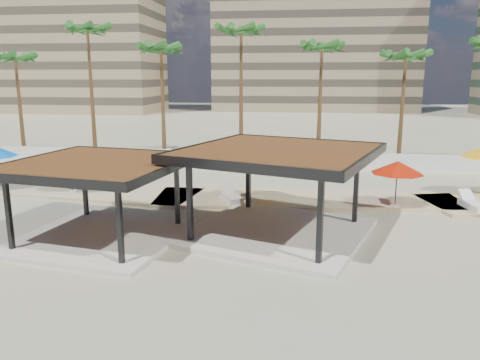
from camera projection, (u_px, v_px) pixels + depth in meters
The scene contains 18 objects.
ground at pixel (257, 245), 18.41m from camera, with size 200.00×200.00×0.00m, color tan.
promenade at pixel (306, 197), 25.58m from camera, with size 44.45×7.97×0.24m.
boundary_wall at pixel (277, 160), 33.78m from camera, with size 56.00×0.30×1.20m, color silver.
building_west at pixel (65, 28), 86.16m from camera, with size 34.00×16.00×32.40m.
building_mid at pixel (315, 35), 90.37m from camera, with size 38.00×16.00×30.40m.
pavilion_central at pixel (278, 184), 19.13m from camera, with size 9.22×9.22×3.67m.
pavilion_west at pixel (99, 193), 18.62m from camera, with size 7.42×7.42×3.26m.
umbrella_a at pixel (70, 156), 25.83m from camera, with size 2.68×2.68×2.34m.
umbrella_b at pixel (250, 157), 23.59m from camera, with size 3.90×3.90×2.71m.
umbrella_c at pixel (398, 168), 22.78m from camera, with size 3.34×3.34×2.28m.
lounger_a at pixel (231, 197), 24.22m from camera, with size 1.52×2.17×0.79m.
lounger_b at pixel (473, 205), 22.75m from camera, with size 0.97×2.10×0.77m.
palm_a at pixel (15, 62), 37.08m from camera, with size 3.00×3.00×8.77m.
palm_b at pixel (88, 35), 36.29m from camera, with size 3.00×3.00×10.91m.
palm_c at pixel (161, 53), 35.28m from camera, with size 3.00×3.00×9.38m.
palm_d at pixel (241, 36), 35.04m from camera, with size 3.00×3.00×10.70m.
palm_e at pixel (322, 52), 34.07m from camera, with size 3.00×3.00×9.43m.
palm_f at pixel (406, 60), 33.66m from camera, with size 3.00×3.00×8.76m.
Camera 1 is at (1.54, -17.37, 6.48)m, focal length 35.00 mm.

